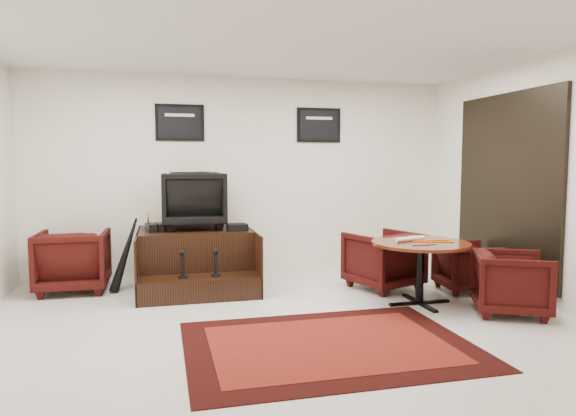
{
  "coord_description": "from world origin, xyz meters",
  "views": [
    {
      "loc": [
        -1.17,
        -4.79,
        1.6
      ],
      "look_at": [
        0.24,
        0.9,
        1.08
      ],
      "focal_mm": 32.0,
      "sensor_mm": 36.0,
      "label": 1
    }
  ],
  "objects_px": {
    "shine_podium": "(196,260)",
    "table_chair_corner": "(511,280)",
    "table_chair_back": "(383,257)",
    "table_chair_window": "(468,264)",
    "shine_chair": "(194,197)",
    "armchair_side": "(73,258)",
    "meeting_table": "(420,250)"
  },
  "relations": [
    {
      "from": "shine_podium",
      "to": "table_chair_corner",
      "type": "xyz_separation_m",
      "value": [
        3.16,
        -2.04,
        0.02
      ]
    },
    {
      "from": "table_chair_back",
      "to": "table_chair_corner",
      "type": "bearing_deg",
      "value": 102.72
    },
    {
      "from": "table_chair_back",
      "to": "table_chair_window",
      "type": "xyz_separation_m",
      "value": [
        0.96,
        -0.39,
        -0.06
      ]
    },
    {
      "from": "shine_chair",
      "to": "table_chair_corner",
      "type": "relative_size",
      "value": 1.13
    },
    {
      "from": "shine_chair",
      "to": "armchair_side",
      "type": "relative_size",
      "value": 0.97
    },
    {
      "from": "table_chair_window",
      "to": "shine_chair",
      "type": "bearing_deg",
      "value": 76.58
    },
    {
      "from": "table_chair_corner",
      "to": "armchair_side",
      "type": "bearing_deg",
      "value": 91.46
    },
    {
      "from": "meeting_table",
      "to": "table_chair_back",
      "type": "xyz_separation_m",
      "value": [
        -0.08,
        0.8,
        -0.22
      ]
    },
    {
      "from": "meeting_table",
      "to": "shine_chair",
      "type": "bearing_deg",
      "value": 146.19
    },
    {
      "from": "table_chair_window",
      "to": "table_chair_corner",
      "type": "height_order",
      "value": "table_chair_corner"
    },
    {
      "from": "table_chair_window",
      "to": "table_chair_corner",
      "type": "relative_size",
      "value": 0.92
    },
    {
      "from": "shine_chair",
      "to": "table_chair_corner",
      "type": "height_order",
      "value": "shine_chair"
    },
    {
      "from": "meeting_table",
      "to": "armchair_side",
      "type": "bearing_deg",
      "value": 157.83
    },
    {
      "from": "armchair_side",
      "to": "shine_podium",
      "type": "bearing_deg",
      "value": 175.78
    },
    {
      "from": "shine_podium",
      "to": "shine_chair",
      "type": "relative_size",
      "value": 1.8
    },
    {
      "from": "table_chair_back",
      "to": "table_chair_window",
      "type": "height_order",
      "value": "table_chair_back"
    },
    {
      "from": "armchair_side",
      "to": "table_chair_back",
      "type": "distance_m",
      "value": 3.89
    },
    {
      "from": "shine_podium",
      "to": "meeting_table",
      "type": "relative_size",
      "value": 1.36
    },
    {
      "from": "table_chair_back",
      "to": "shine_podium",
      "type": "bearing_deg",
      "value": -34.57
    },
    {
      "from": "shine_podium",
      "to": "armchair_side",
      "type": "height_order",
      "value": "armchair_side"
    },
    {
      "from": "meeting_table",
      "to": "table_chair_corner",
      "type": "bearing_deg",
      "value": -37.32
    },
    {
      "from": "meeting_table",
      "to": "table_chair_window",
      "type": "xyz_separation_m",
      "value": [
        0.88,
        0.41,
        -0.29
      ]
    },
    {
      "from": "meeting_table",
      "to": "table_chair_window",
      "type": "distance_m",
      "value": 1.01
    },
    {
      "from": "table_chair_window",
      "to": "table_chair_back",
      "type": "bearing_deg",
      "value": 74.56
    },
    {
      "from": "table_chair_window",
      "to": "table_chair_corner",
      "type": "distance_m",
      "value": 0.99
    },
    {
      "from": "table_chair_back",
      "to": "table_chair_window",
      "type": "relative_size",
      "value": 1.19
    },
    {
      "from": "shine_chair",
      "to": "table_chair_corner",
      "type": "distance_m",
      "value": 3.92
    },
    {
      "from": "shine_chair",
      "to": "table_chair_window",
      "type": "xyz_separation_m",
      "value": [
        3.28,
        -1.2,
        -0.82
      ]
    },
    {
      "from": "shine_chair",
      "to": "meeting_table",
      "type": "xyz_separation_m",
      "value": [
        2.4,
        -1.61,
        -0.53
      ]
    },
    {
      "from": "shine_chair",
      "to": "meeting_table",
      "type": "distance_m",
      "value": 2.94
    },
    {
      "from": "meeting_table",
      "to": "table_chair_back",
      "type": "relative_size",
      "value": 1.36
    },
    {
      "from": "armchair_side",
      "to": "table_chair_back",
      "type": "bearing_deg",
      "value": 168.95
    }
  ]
}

